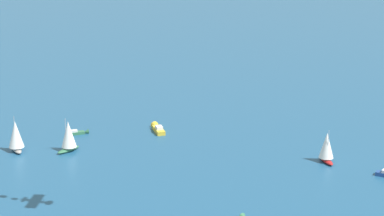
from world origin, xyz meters
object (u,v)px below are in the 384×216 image
at_px(sailboat_outer_ring_c, 16,136).
at_px(motorboat_outer_ring_d, 79,133).
at_px(motorboat_offshore, 158,129).
at_px(sailboat_trailing, 69,136).
at_px(sailboat_far_port, 327,147).

height_order(sailboat_outer_ring_c, motorboat_outer_ring_d, sailboat_outer_ring_c).
distance_m(motorboat_offshore, sailboat_trailing, 28.91).
height_order(sailboat_trailing, motorboat_outer_ring_d, sailboat_trailing).
bearing_deg(motorboat_outer_ring_d, motorboat_offshore, 170.50).
height_order(sailboat_trailing, sailboat_outer_ring_c, sailboat_outer_ring_c).
relative_size(sailboat_far_port, motorboat_outer_ring_d, 1.38).
bearing_deg(sailboat_trailing, motorboat_offshore, -159.79).
relative_size(sailboat_far_port, sailboat_outer_ring_c, 0.92).
xyz_separation_m(motorboat_offshore, sailboat_outer_ring_c, (40.32, 5.97, 3.66)).
xyz_separation_m(sailboat_outer_ring_c, motorboat_outer_ring_d, (-17.80, -9.74, -3.87)).
height_order(sailboat_far_port, motorboat_outer_ring_d, sailboat_far_port).
xyz_separation_m(motorboat_offshore, motorboat_outer_ring_d, (22.52, -3.77, -0.21)).
bearing_deg(motorboat_offshore, sailboat_outer_ring_c, 8.41).
xyz_separation_m(motorboat_offshore, sailboat_trailing, (26.92, 9.91, 3.59)).
xyz_separation_m(sailboat_far_port, sailboat_trailing, (61.75, -27.51, 0.27)).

